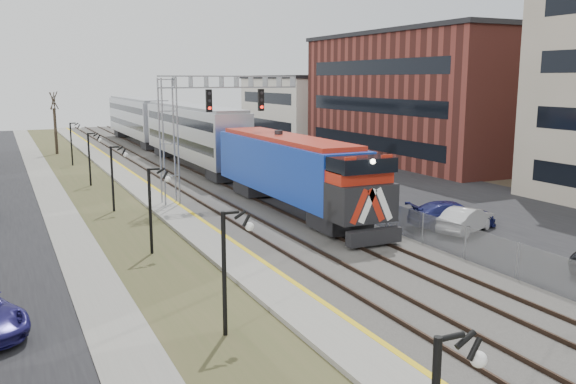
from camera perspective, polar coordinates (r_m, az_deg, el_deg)
sidewalk at (r=44.79m, az=-21.25°, el=-0.34°), size 2.00×120.00×0.08m
grass_median at (r=45.08m, az=-17.45°, el=-0.05°), size 4.00×120.00×0.06m
platform at (r=45.56m, az=-13.72°, el=0.36°), size 2.00×120.00×0.24m
ballast_bed at (r=46.80m, az=-7.73°, el=0.80°), size 8.00×120.00×0.20m
parking_lot at (r=51.66m, az=5.06°, el=1.68°), size 16.00×120.00×0.04m
platform_edge at (r=45.72m, az=-12.65°, el=0.60°), size 0.24×120.00×0.01m
track_near at (r=46.21m, az=-10.09°, el=0.83°), size 1.58×120.00×0.15m
track_far at (r=47.23m, az=-6.00°, el=1.15°), size 1.58×120.00×0.15m
train at (r=58.31m, az=-10.00°, el=5.41°), size 3.00×63.05×5.33m
signal_gantry at (r=38.69m, az=-8.69°, el=6.94°), size 9.00×1.07×8.15m
lampposts at (r=28.53m, az=-12.89°, el=-1.73°), size 0.14×62.14×4.00m
fence at (r=48.10m, az=-2.97°, el=1.99°), size 0.04×120.00×1.60m
buildings_east at (r=56.64m, az=19.65°, el=8.29°), size 16.00×76.00×15.00m
car_lot_b at (r=33.18m, az=16.33°, el=-2.55°), size 4.26×2.85×1.33m
car_lot_d at (r=34.03m, az=15.09°, el=-2.10°), size 5.12×2.93×1.40m
car_lot_e at (r=47.30m, az=4.20°, el=1.66°), size 4.17×2.93×1.32m
car_lot_f at (r=47.93m, az=3.96°, el=1.85°), size 4.61×2.99×1.44m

